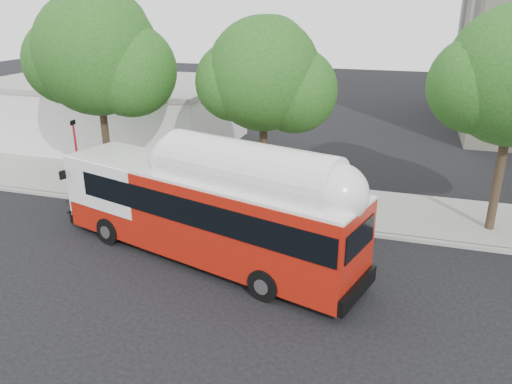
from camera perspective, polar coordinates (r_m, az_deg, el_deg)
ground at (r=18.56m, az=-1.42°, el=-8.36°), size 120.00×120.00×0.00m
sidewalk at (r=24.19m, az=3.41°, el=-0.99°), size 60.00×5.00×0.15m
curb_strip at (r=21.86m, az=1.79°, el=-3.41°), size 60.00×0.30×0.15m
red_curb_segment at (r=22.76m, az=-5.53°, el=-2.49°), size 10.00×0.32×0.16m
street_tree_left at (r=25.12m, az=-16.71°, el=14.40°), size 6.67×5.80×9.74m
street_tree_mid at (r=22.40m, az=1.94°, el=12.75°), size 5.75×5.00×8.62m
low_commercial_bldg at (r=35.73m, az=-16.07°, el=8.88°), size 16.20×10.20×4.25m
transit_bus at (r=18.37m, az=-5.75°, el=-2.52°), size 13.12×5.97×3.85m
signal_pole at (r=25.89m, az=-19.73°, el=3.69°), size 0.11×0.36×3.83m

